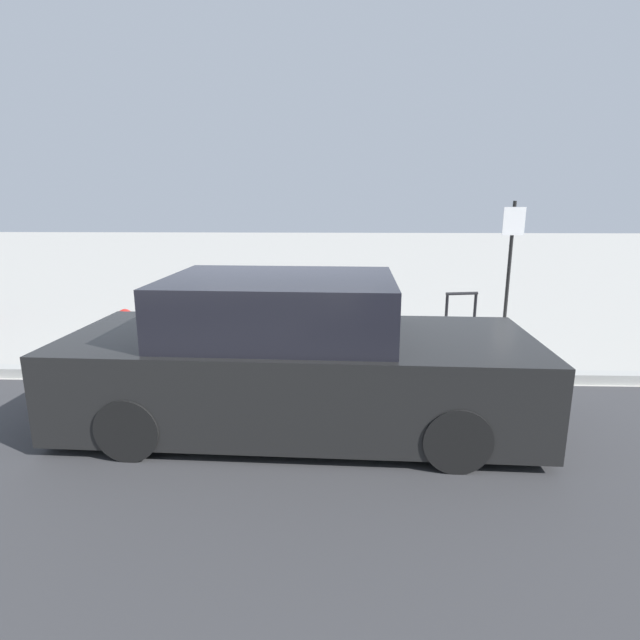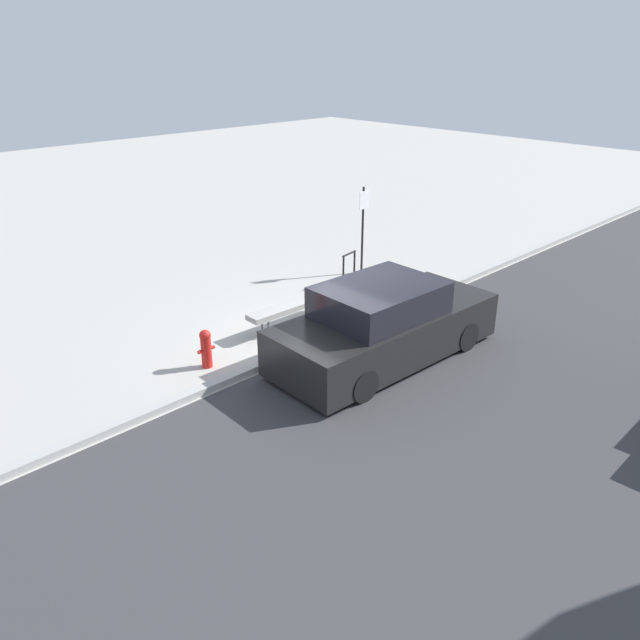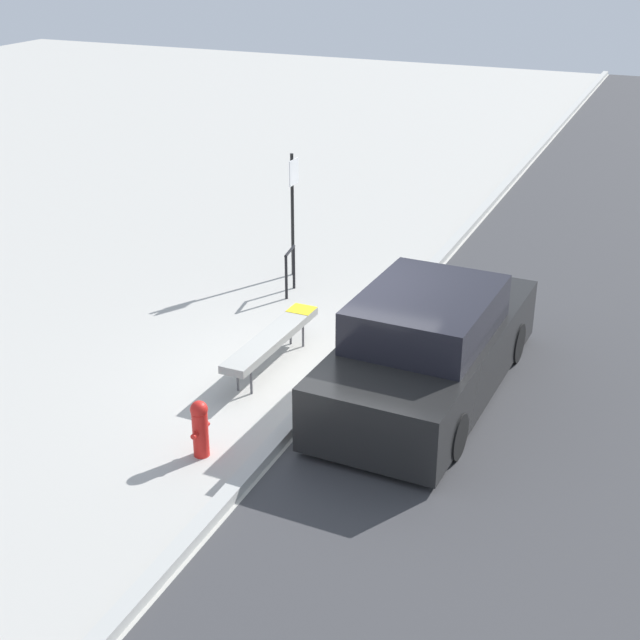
{
  "view_description": "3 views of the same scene",
  "coord_description": "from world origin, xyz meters",
  "px_view_note": "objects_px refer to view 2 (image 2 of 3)",
  "views": [
    {
      "loc": [
        0.65,
        -6.24,
        2.32
      ],
      "look_at": [
        0.44,
        0.39,
        0.71
      ],
      "focal_mm": 28.0,
      "sensor_mm": 36.0,
      "label": 1
    },
    {
      "loc": [
        -8.16,
        -8.28,
        5.65
      ],
      "look_at": [
        -0.31,
        -0.14,
        0.61
      ],
      "focal_mm": 35.0,
      "sensor_mm": 36.0,
      "label": 2
    },
    {
      "loc": [
        -10.48,
        -4.36,
        6.14
      ],
      "look_at": [
        -0.2,
        0.12,
        1.04
      ],
      "focal_mm": 50.0,
      "sensor_mm": 36.0,
      "label": 3
    }
  ],
  "objects_px": {
    "bike_rack": "(349,265)",
    "parked_car_near": "(384,326)",
    "bench": "(296,305)",
    "fire_hydrant": "(206,347)",
    "sign_post": "(363,222)"
  },
  "relations": [
    {
      "from": "bench",
      "to": "parked_car_near",
      "type": "distance_m",
      "value": 2.35
    },
    {
      "from": "bike_rack",
      "to": "parked_car_near",
      "type": "distance_m",
      "value": 4.16
    },
    {
      "from": "fire_hydrant",
      "to": "parked_car_near",
      "type": "relative_size",
      "value": 0.16
    },
    {
      "from": "bench",
      "to": "fire_hydrant",
      "type": "xyz_separation_m",
      "value": [
        -2.49,
        -0.25,
        -0.07
      ]
    },
    {
      "from": "bike_rack",
      "to": "fire_hydrant",
      "type": "bearing_deg",
      "value": -166.72
    },
    {
      "from": "fire_hydrant",
      "to": "parked_car_near",
      "type": "height_order",
      "value": "parked_car_near"
    },
    {
      "from": "bike_rack",
      "to": "sign_post",
      "type": "bearing_deg",
      "value": 21.28
    },
    {
      "from": "fire_hydrant",
      "to": "bike_rack",
      "type": "bearing_deg",
      "value": 13.28
    },
    {
      "from": "bike_rack",
      "to": "parked_car_near",
      "type": "xyz_separation_m",
      "value": [
        -2.51,
        -3.31,
        0.2
      ]
    },
    {
      "from": "parked_car_near",
      "to": "bench",
      "type": "bearing_deg",
      "value": 96.52
    },
    {
      "from": "sign_post",
      "to": "bike_rack",
      "type": "bearing_deg",
      "value": -158.72
    },
    {
      "from": "bike_rack",
      "to": "parked_car_near",
      "type": "bearing_deg",
      "value": -127.19
    },
    {
      "from": "bench",
      "to": "parked_car_near",
      "type": "xyz_separation_m",
      "value": [
        0.18,
        -2.33,
        0.22
      ]
    },
    {
      "from": "bench",
      "to": "parked_car_near",
      "type": "relative_size",
      "value": 0.5
    },
    {
      "from": "bench",
      "to": "parked_car_near",
      "type": "bearing_deg",
      "value": -84.32
    }
  ]
}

